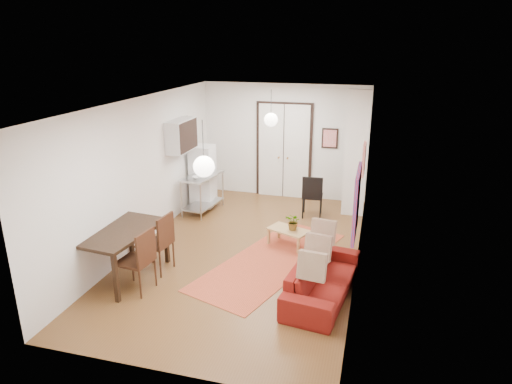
% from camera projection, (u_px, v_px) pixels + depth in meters
% --- Properties ---
extents(floor, '(7.00, 7.00, 0.00)m').
position_uv_depth(floor, '(246.00, 252.00, 8.86)').
color(floor, brown).
rests_on(floor, ground).
extents(ceiling, '(4.20, 7.00, 0.02)m').
position_uv_depth(ceiling, '(245.00, 101.00, 7.94)').
color(ceiling, white).
rests_on(ceiling, wall_back).
extents(wall_back, '(4.20, 0.02, 2.90)m').
position_uv_depth(wall_back, '(284.00, 141.00, 11.60)').
color(wall_back, silver).
rests_on(wall_back, floor).
extents(wall_front, '(4.20, 0.02, 2.90)m').
position_uv_depth(wall_front, '(158.00, 268.00, 5.20)').
color(wall_front, silver).
rests_on(wall_front, floor).
extents(wall_left, '(0.02, 7.00, 2.90)m').
position_uv_depth(wall_left, '(143.00, 172.00, 8.92)').
color(wall_left, silver).
rests_on(wall_left, floor).
extents(wall_right, '(0.02, 7.00, 2.90)m').
position_uv_depth(wall_right, '(362.00, 190.00, 7.88)').
color(wall_right, silver).
rests_on(wall_right, floor).
extents(double_doors, '(1.44, 0.06, 2.50)m').
position_uv_depth(double_doors, '(284.00, 151.00, 11.64)').
color(double_doors, white).
rests_on(double_doors, wall_back).
extents(stub_partition, '(0.50, 0.10, 2.90)m').
position_uv_depth(stub_partition, '(356.00, 155.00, 10.27)').
color(stub_partition, silver).
rests_on(stub_partition, floor).
extents(wall_cabinet, '(0.35, 1.00, 0.70)m').
position_uv_depth(wall_cabinet, '(181.00, 135.00, 10.11)').
color(wall_cabinet, silver).
rests_on(wall_cabinet, wall_left).
extents(painting_popart, '(0.05, 1.00, 1.00)m').
position_uv_depth(painting_popart, '(357.00, 203.00, 6.68)').
color(painting_popart, red).
rests_on(painting_popart, wall_right).
extents(painting_abstract, '(0.05, 0.50, 0.60)m').
position_uv_depth(painting_abstract, '(364.00, 159.00, 8.50)').
color(painting_abstract, '#F1E4C9').
rests_on(painting_abstract, wall_right).
extents(poster_back, '(0.40, 0.03, 0.50)m').
position_uv_depth(poster_back, '(330.00, 138.00, 11.24)').
color(poster_back, red).
rests_on(poster_back, wall_back).
extents(print_left, '(0.03, 0.44, 0.54)m').
position_uv_depth(print_left, '(184.00, 129.00, 10.59)').
color(print_left, '#93603D').
rests_on(print_left, wall_left).
extents(pendant_back, '(0.30, 0.30, 0.80)m').
position_uv_depth(pendant_back, '(271.00, 120.00, 9.97)').
color(pendant_back, white).
rests_on(pendant_back, ceiling).
extents(pendant_front, '(0.30, 0.30, 0.80)m').
position_uv_depth(pendant_front, '(204.00, 166.00, 6.32)').
color(pendant_front, white).
rests_on(pendant_front, ceiling).
extents(kilim_rug, '(2.45, 3.84, 0.01)m').
position_uv_depth(kilim_rug, '(271.00, 260.00, 8.52)').
color(kilim_rug, '#BD492F').
rests_on(kilim_rug, floor).
extents(sofa, '(2.14, 1.08, 0.60)m').
position_uv_depth(sofa, '(323.00, 278.00, 7.27)').
color(sofa, maroon).
rests_on(sofa, floor).
extents(coffee_table, '(0.90, 0.72, 0.35)m').
position_uv_depth(coffee_table, '(288.00, 231.00, 9.03)').
color(coffee_table, '#AD8352').
rests_on(coffee_table, floor).
extents(potted_plant, '(0.39, 0.37, 0.34)m').
position_uv_depth(potted_plant, '(294.00, 222.00, 8.94)').
color(potted_plant, '#3E6E31').
rests_on(potted_plant, coffee_table).
extents(kitchen_counter, '(0.75, 1.25, 0.90)m').
position_uv_depth(kitchen_counter, '(203.00, 188.00, 10.79)').
color(kitchen_counter, '#B3B6B8').
rests_on(kitchen_counter, floor).
extents(bowl, '(0.28, 0.28, 0.05)m').
position_uv_depth(bowl, '(197.00, 177.00, 10.40)').
color(bowl, silver).
rests_on(bowl, kitchen_counter).
extents(soap_bottle, '(0.11, 0.11, 0.19)m').
position_uv_depth(soap_bottle, '(204.00, 168.00, 10.90)').
color(soap_bottle, '#5292B3').
rests_on(soap_bottle, kitchen_counter).
extents(fridge, '(0.54, 0.54, 1.51)m').
position_uv_depth(fridge, '(203.00, 176.00, 11.11)').
color(fridge, silver).
rests_on(fridge, floor).
extents(dining_table, '(1.06, 1.66, 0.87)m').
position_uv_depth(dining_table, '(122.00, 235.00, 7.72)').
color(dining_table, black).
rests_on(dining_table, floor).
extents(dining_chair_near, '(0.57, 0.76, 1.07)m').
position_uv_depth(dining_chair_near, '(157.00, 235.00, 8.08)').
color(dining_chair_near, '#3A1D12').
rests_on(dining_chair_near, floor).
extents(dining_chair_far, '(0.57, 0.76, 1.07)m').
position_uv_depth(dining_chair_far, '(138.00, 252.00, 7.44)').
color(dining_chair_far, '#3A1D12').
rests_on(dining_chair_far, floor).
extents(black_side_chair, '(0.49, 0.49, 1.00)m').
position_uv_depth(black_side_chair, '(313.00, 191.00, 10.56)').
color(black_side_chair, black).
rests_on(black_side_chair, floor).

